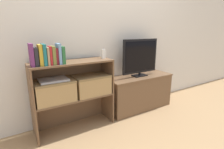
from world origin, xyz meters
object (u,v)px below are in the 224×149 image
(book_plum, at_px, (31,55))
(storage_basket_right, at_px, (91,84))
(book_tan, at_px, (47,56))
(storage_basket_left, at_px, (54,90))
(book_forest, at_px, (62,55))
(book_maroon, at_px, (56,56))
(tv, at_px, (140,57))
(tv_stand, at_px, (139,92))
(book_mustard, at_px, (40,55))
(book_crimson, at_px, (50,56))
(baby_monitor, at_px, (103,54))
(book_teal, at_px, (44,55))
(laptop, at_px, (53,80))
(book_olive, at_px, (53,55))
(book_skyblue, at_px, (59,54))
(book_charcoal, at_px, (36,57))

(book_plum, distance_m, storage_basket_right, 0.80)
(book_tan, height_order, storage_basket_left, book_tan)
(book_forest, bearing_deg, book_maroon, 180.00)
(book_plum, bearing_deg, tv, 3.13)
(tv_stand, relative_size, book_mustard, 4.99)
(tv, height_order, storage_basket_left, tv)
(storage_basket_left, bearing_deg, book_crimson, -117.67)
(book_mustard, xyz_separation_m, baby_monitor, (0.78, 0.06, -0.05))
(tv, xyz_separation_m, book_maroon, (-1.27, -0.08, 0.12))
(book_teal, distance_m, storage_basket_right, 0.70)
(book_mustard, bearing_deg, laptop, 22.13)
(tv_stand, xyz_separation_m, book_mustard, (-1.43, -0.08, 0.71))
(book_olive, bearing_deg, book_tan, 180.00)
(book_plum, distance_m, book_forest, 0.31)
(book_olive, height_order, storage_basket_left, book_olive)
(book_crimson, bearing_deg, book_tan, 180.00)
(book_olive, bearing_deg, tv, 3.64)
(book_mustard, bearing_deg, storage_basket_left, 22.13)
(laptop, bearing_deg, book_plum, -166.45)
(tv_stand, xyz_separation_m, storage_basket_left, (-1.30, -0.03, 0.29))
(tv_stand, height_order, book_forest, book_forest)
(book_plum, xyz_separation_m, storage_basket_right, (0.67, 0.05, -0.42))
(book_plum, relative_size, laptop, 0.74)
(tv_stand, height_order, book_skyblue, book_skyblue)
(tv_stand, distance_m, book_forest, 1.39)
(tv_stand, distance_m, book_tan, 1.53)
(book_teal, xyz_separation_m, storage_basket_right, (0.55, 0.05, -0.42))
(book_olive, height_order, baby_monitor, book_olive)
(book_skyblue, bearing_deg, book_charcoal, 180.00)
(baby_monitor, bearing_deg, book_charcoal, -175.52)
(book_skyblue, bearing_deg, baby_monitor, 6.22)
(book_plum, height_order, baby_monitor, book_plum)
(storage_basket_right, distance_m, laptop, 0.48)
(book_mustard, height_order, book_crimson, book_mustard)
(book_teal, relative_size, storage_basket_right, 0.50)
(book_olive, bearing_deg, book_forest, 0.00)
(tv_stand, xyz_separation_m, book_teal, (-1.39, -0.08, 0.71))
(book_mustard, distance_m, storage_basket_right, 0.72)
(book_skyblue, height_order, book_forest, book_skyblue)
(tv, relative_size, book_mustard, 2.88)
(book_plum, height_order, laptop, book_plum)
(laptop, bearing_deg, storage_basket_right, 0.00)
(tv, height_order, book_skyblue, tv)
(tv, bearing_deg, book_olive, -176.36)
(book_forest, height_order, storage_basket_left, book_forest)
(baby_monitor, bearing_deg, book_teal, -175.05)
(tv, distance_m, baby_monitor, 0.65)
(book_skyblue, relative_size, laptop, 0.71)
(tv, bearing_deg, laptop, -178.55)
(book_tan, relative_size, book_forest, 1.01)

